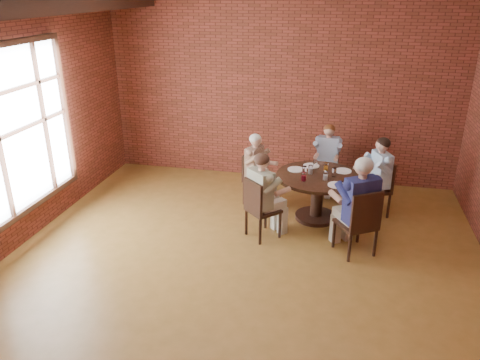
% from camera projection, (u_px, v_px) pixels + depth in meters
% --- Properties ---
extents(floor, '(7.00, 7.00, 0.00)m').
position_uv_depth(floor, '(239.00, 274.00, 6.10)').
color(floor, olive).
rests_on(floor, ground).
extents(wall_back, '(7.00, 0.00, 7.00)m').
position_uv_depth(wall_back, '(280.00, 90.00, 8.60)').
color(wall_back, maroon).
rests_on(wall_back, ground).
extents(ceiling_beam, '(0.22, 6.90, 0.26)m').
position_uv_depth(ceiling_beam, '(30.00, 5.00, 5.33)').
color(ceiling_beam, black).
rests_on(ceiling_beam, ceiling).
extents(window, '(0.10, 2.16, 2.36)m').
position_uv_depth(window, '(21.00, 129.00, 6.46)').
color(window, white).
rests_on(window, wall_left).
extents(dining_table, '(1.32, 1.32, 0.75)m').
position_uv_depth(dining_table, '(318.00, 188.00, 7.36)').
color(dining_table, black).
rests_on(dining_table, floor).
extents(chair_a, '(0.54, 0.54, 0.92)m').
position_uv_depth(chair_a, '(380.00, 185.00, 7.53)').
color(chair_a, black).
rests_on(chair_a, floor).
extents(diner_a, '(0.77, 0.71, 1.30)m').
position_uv_depth(diner_a, '(377.00, 177.00, 7.46)').
color(diner_a, teal).
rests_on(diner_a, floor).
extents(chair_b, '(0.41, 0.41, 0.89)m').
position_uv_depth(chair_b, '(327.00, 165.00, 8.44)').
color(chair_b, black).
rests_on(chair_b, floor).
extents(diner_b, '(0.52, 0.62, 1.25)m').
position_uv_depth(diner_b, '(327.00, 159.00, 8.33)').
color(diner_b, '#8F9CB6').
rests_on(diner_b, floor).
extents(chair_c, '(0.48, 0.48, 0.88)m').
position_uv_depth(chair_c, '(253.00, 176.00, 7.95)').
color(chair_c, black).
rests_on(chair_c, floor).
extents(diner_c, '(0.69, 0.63, 1.23)m').
position_uv_depth(diner_c, '(257.00, 170.00, 7.86)').
color(diner_c, brown).
rests_on(diner_c, floor).
extents(chair_d, '(0.59, 0.59, 0.93)m').
position_uv_depth(chair_d, '(259.00, 207.00, 6.79)').
color(chair_d, black).
rests_on(chair_d, floor).
extents(diner_d, '(0.81, 0.82, 1.31)m').
position_uv_depth(diner_d, '(264.00, 196.00, 6.78)').
color(diner_d, tan).
rests_on(diner_d, floor).
extents(chair_e, '(0.65, 0.65, 0.98)m').
position_uv_depth(chair_e, '(360.00, 221.00, 6.33)').
color(chair_e, black).
rests_on(chair_e, floor).
extents(diner_e, '(0.87, 0.91, 1.42)m').
position_uv_depth(diner_e, '(358.00, 206.00, 6.34)').
color(diner_e, '#1C1F51').
rests_on(diner_e, floor).
extents(plate_a, '(0.26, 0.26, 0.01)m').
position_uv_depth(plate_a, '(343.00, 171.00, 7.42)').
color(plate_a, white).
rests_on(plate_a, dining_table).
extents(plate_b, '(0.26, 0.26, 0.01)m').
position_uv_depth(plate_b, '(311.00, 166.00, 7.63)').
color(plate_b, white).
rests_on(plate_b, dining_table).
extents(plate_c, '(0.26, 0.26, 0.01)m').
position_uv_depth(plate_c, '(296.00, 169.00, 7.48)').
color(plate_c, white).
rests_on(plate_c, dining_table).
extents(plate_d, '(0.26, 0.26, 0.01)m').
position_uv_depth(plate_d, '(337.00, 185.00, 6.89)').
color(plate_d, white).
rests_on(plate_d, dining_table).
extents(glass_a, '(0.07, 0.07, 0.14)m').
position_uv_depth(glass_a, '(334.00, 172.00, 7.19)').
color(glass_a, white).
rests_on(glass_a, dining_table).
extents(glass_b, '(0.07, 0.07, 0.14)m').
position_uv_depth(glass_b, '(326.00, 167.00, 7.42)').
color(glass_b, white).
rests_on(glass_b, dining_table).
extents(glass_c, '(0.07, 0.07, 0.14)m').
position_uv_depth(glass_c, '(315.00, 164.00, 7.53)').
color(glass_c, white).
rests_on(glass_c, dining_table).
extents(glass_d, '(0.07, 0.07, 0.14)m').
position_uv_depth(glass_d, '(310.00, 170.00, 7.30)').
color(glass_d, white).
rests_on(glass_d, dining_table).
extents(glass_e, '(0.07, 0.07, 0.14)m').
position_uv_depth(glass_e, '(304.00, 171.00, 7.27)').
color(glass_e, white).
rests_on(glass_e, dining_table).
extents(glass_f, '(0.07, 0.07, 0.14)m').
position_uv_depth(glass_f, '(304.00, 176.00, 7.04)').
color(glass_f, white).
rests_on(glass_f, dining_table).
extents(glass_g, '(0.07, 0.07, 0.14)m').
position_uv_depth(glass_g, '(326.00, 176.00, 7.06)').
color(glass_g, white).
rests_on(glass_g, dining_table).
extents(smartphone, '(0.09, 0.15, 0.01)m').
position_uv_depth(smartphone, '(343.00, 183.00, 6.96)').
color(smartphone, black).
rests_on(smartphone, dining_table).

